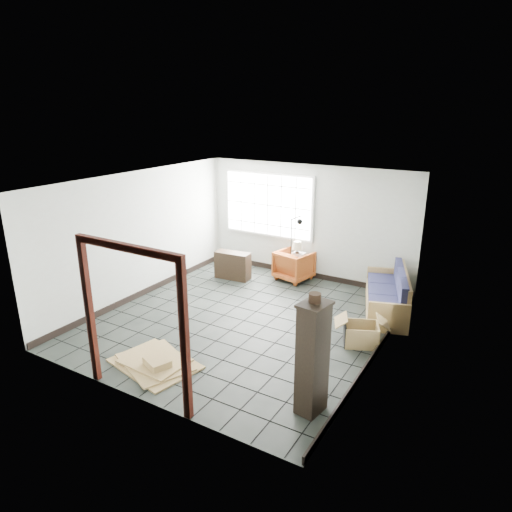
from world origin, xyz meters
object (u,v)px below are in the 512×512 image
Objects in this scene: tall_shelf at (313,358)px; armchair at (294,264)px; side_table at (297,261)px; futon_sofa at (389,297)px.

armchair is at bearing 127.84° from tall_shelf.
side_table is at bearing 126.99° from tall_shelf.
tall_shelf is at bearing -62.14° from side_table.
side_table is 4.75m from tall_shelf.
armchair is 0.49× the size of tall_shelf.
tall_shelf reaches higher than side_table.
futon_sofa is 3.58m from tall_shelf.
futon_sofa is 2.36m from side_table.
futon_sofa is 3.43× the size of side_table.
side_table is (-2.27, 0.64, 0.15)m from futon_sofa.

